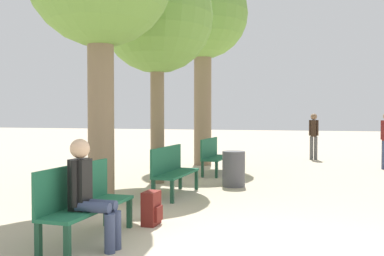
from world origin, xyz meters
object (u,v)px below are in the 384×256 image
at_px(tree_row_2, 203,18).
at_px(backpack, 152,208).
at_px(tree_row_1, 157,19).
at_px(person_seated, 89,191).
at_px(trash_bin, 234,169).
at_px(pedestrian_near, 314,133).
at_px(bench_row_2, 213,154).
at_px(bench_row_1, 172,168).
at_px(bench_row_0, 82,198).

distance_m(tree_row_2, backpack, 8.47).
height_order(tree_row_1, backpack, tree_row_1).
height_order(person_seated, backpack, person_seated).
height_order(tree_row_1, person_seated, tree_row_1).
bearing_deg(trash_bin, person_seated, -98.37).
height_order(pedestrian_near, trash_bin, pedestrian_near).
height_order(bench_row_2, trash_bin, bench_row_2).
bearing_deg(bench_row_1, tree_row_2, 99.28).
relative_size(tree_row_2, trash_bin, 7.97).
relative_size(bench_row_0, bench_row_2, 1.00).
bearing_deg(tree_row_2, trash_bin, -64.67).
relative_size(bench_row_2, backpack, 3.31).
height_order(bench_row_0, trash_bin, bench_row_0).
height_order(bench_row_1, bench_row_2, same).
relative_size(tree_row_1, pedestrian_near, 3.13).
relative_size(bench_row_0, person_seated, 1.23).
xyz_separation_m(bench_row_1, backpack, (0.50, -2.18, -0.29)).
bearing_deg(trash_bin, backpack, -96.86).
distance_m(bench_row_0, pedestrian_near, 11.02).
distance_m(backpack, pedestrian_near, 10.00).
bearing_deg(bench_row_1, bench_row_2, 90.00).
bearing_deg(tree_row_2, tree_row_1, -90.00).
distance_m(tree_row_1, person_seated, 5.66).
bearing_deg(trash_bin, tree_row_1, -178.92).
xyz_separation_m(bench_row_2, tree_row_2, (-0.82, 1.87, 3.98)).
height_order(bench_row_0, person_seated, person_seated).
bearing_deg(backpack, bench_row_1, 102.90).
bearing_deg(person_seated, bench_row_0, 134.55).
xyz_separation_m(bench_row_0, trash_bin, (0.92, 4.47, -0.15)).
bearing_deg(tree_row_2, bench_row_0, -84.26).
bearing_deg(person_seated, tree_row_1, 102.66).
relative_size(backpack, pedestrian_near, 0.29).
xyz_separation_m(person_seated, pedestrian_near, (2.18, 10.99, 0.25)).
distance_m(tree_row_1, backpack, 5.08).
relative_size(person_seated, pedestrian_near, 0.79).
bearing_deg(bench_row_2, tree_row_2, 113.64).
bearing_deg(bench_row_2, backpack, -84.63).
bearing_deg(bench_row_2, bench_row_1, -90.00).
xyz_separation_m(bench_row_1, bench_row_2, (0.00, 3.14, 0.00)).
height_order(tree_row_2, backpack, tree_row_2).
height_order(bench_row_0, backpack, bench_row_0).
relative_size(bench_row_1, person_seated, 1.23).
bearing_deg(pedestrian_near, trash_bin, -103.31).
xyz_separation_m(tree_row_2, person_seated, (1.05, -8.38, -3.84)).
height_order(bench_row_1, pedestrian_near, pedestrian_near).
xyz_separation_m(bench_row_2, backpack, (0.50, -5.32, -0.29)).
bearing_deg(backpack, bench_row_0, -117.60).
bearing_deg(trash_bin, bench_row_2, 117.03).
xyz_separation_m(tree_row_2, trash_bin, (1.74, -3.68, -4.13)).
bearing_deg(tree_row_2, pedestrian_near, 38.88).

